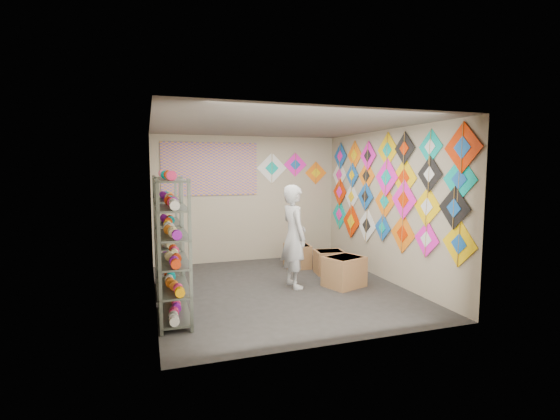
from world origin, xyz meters
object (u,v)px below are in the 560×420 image
object	(u,v)px
shelf_rack_front	(172,249)
carton_a	(344,272)
shelf_rack_back	(167,234)
carton_b	(329,262)
shopkeeper	(294,236)
carton_c	(298,256)

from	to	relation	value
shelf_rack_front	carton_a	xyz separation A→B (m)	(2.87, 0.65, -0.69)
shelf_rack_front	shelf_rack_back	size ratio (longest dim) A/B	1.00
shelf_rack_back	carton_b	bearing A→B (deg)	4.04
shopkeeper	shelf_rack_back	bearing A→B (deg)	75.32
shelf_rack_front	carton_b	distance (m)	3.44
carton_a	carton_c	bearing A→B (deg)	81.01
carton_b	carton_a	bearing A→B (deg)	-90.09
shelf_rack_front	shopkeeper	world-z (taller)	shelf_rack_front
shelf_rack_back	carton_b	world-z (taller)	shelf_rack_back
shelf_rack_back	shopkeeper	xyz separation A→B (m)	(2.05, -0.39, -0.08)
carton_a	carton_b	bearing A→B (deg)	61.91
shopkeeper	shelf_rack_front	bearing A→B (deg)	110.06
shelf_rack_back	carton_a	bearing A→B (deg)	-12.82
shelf_rack_back	carton_b	xyz separation A→B (m)	(3.00, 0.21, -0.73)
shelf_rack_front	carton_b	world-z (taller)	shelf_rack_front
carton_a	carton_c	distance (m)	1.54
shopkeeper	carton_c	xyz separation A→B (m)	(0.54, 1.25, -0.64)
carton_c	shopkeeper	bearing A→B (deg)	-106.51
shelf_rack_front	shopkeeper	bearing A→B (deg)	23.85
shelf_rack_front	shelf_rack_back	distance (m)	1.30
carton_a	carton_b	world-z (taller)	carton_a
carton_a	carton_c	xyz separation A→B (m)	(-0.28, 1.51, -0.03)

